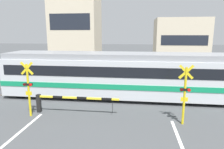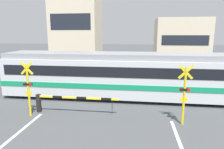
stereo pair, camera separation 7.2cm
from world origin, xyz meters
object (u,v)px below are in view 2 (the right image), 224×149
Objects in this scene: crossing_signal_left at (28,87)px; crossing_barrier_near at (61,100)px; pedestrian at (107,70)px; crossing_signal_right at (184,92)px; crossing_barrier_far at (146,77)px; commuter_train at (130,74)px.

crossing_barrier_near is at bearing 20.31° from crossing_signal_left.
crossing_signal_right is at bearing -60.29° from pedestrian.
crossing_signal_left reaches higher than crossing_barrier_far.
crossing_barrier_near is at bearing -137.89° from commuter_train.
commuter_train reaches higher than crossing_signal_right.
commuter_train is 6.34m from crossing_signal_left.
crossing_barrier_far is 2.68× the size of pedestrian.
commuter_train is 5.57m from pedestrian.
crossing_barrier_far is 3.97m from pedestrian.
crossing_signal_left is at bearing -131.96° from crossing_barrier_far.
pedestrian is (-2.33, 5.02, -0.64)m from commuter_train.
crossing_barrier_far is at bearing -27.74° from pedestrian.
crossing_signal_left is at bearing -159.69° from crossing_barrier_near.
pedestrian reaches higher than crossing_barrier_far.
commuter_train is at bearing -110.31° from crossing_barrier_far.
commuter_train is 3.70× the size of crossing_barrier_near.
pedestrian is (-5.03, 8.81, -0.61)m from crossing_signal_right.
crossing_barrier_near is at bearing -126.52° from crossing_barrier_far.
pedestrian is at bearing 81.48° from crossing_barrier_near.
crossing_signal_left and crossing_signal_right have the same top height.
pedestrian is at bearing 119.71° from crossing_signal_right.
commuter_train is at bearing 125.49° from crossing_signal_right.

